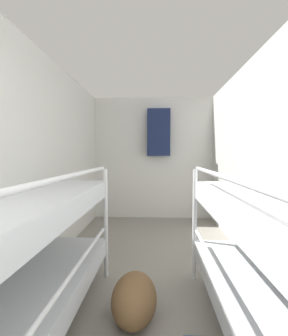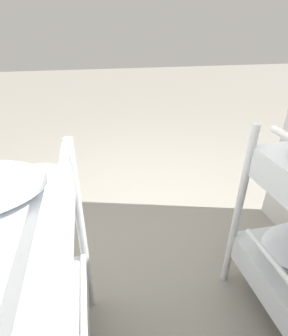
# 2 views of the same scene
# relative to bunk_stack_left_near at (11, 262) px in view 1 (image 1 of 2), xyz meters

# --- Properties ---
(wall_left) EXTENTS (0.06, 4.78, 2.40)m
(wall_left) POSITION_rel_bunk_stack_left_near_xyz_m (-0.39, 0.88, 0.57)
(wall_left) COLOR silver
(wall_left) RESTS_ON ground_plane
(wall_right) EXTENTS (0.06, 4.78, 2.40)m
(wall_right) POSITION_rel_bunk_stack_left_near_xyz_m (2.00, 0.88, 0.57)
(wall_right) COLOR silver
(wall_right) RESTS_ON ground_plane
(wall_back) EXTENTS (2.45, 0.06, 2.40)m
(wall_back) POSITION_rel_bunk_stack_left_near_xyz_m (0.80, 3.24, 0.57)
(wall_back) COLOR silver
(wall_back) RESTS_ON ground_plane
(bunk_stack_left_near) EXTENTS (0.73, 1.92, 1.16)m
(bunk_stack_left_near) POSITION_rel_bunk_stack_left_near_xyz_m (0.00, 0.00, 0.00)
(bunk_stack_left_near) COLOR silver
(bunk_stack_left_near) RESTS_ON ground_plane
(bunk_stack_right_near) EXTENTS (0.73, 1.92, 1.16)m
(bunk_stack_right_near) POSITION_rel_bunk_stack_left_near_xyz_m (1.61, 0.00, 0.00)
(bunk_stack_right_near) COLOR silver
(bunk_stack_right_near) RESTS_ON ground_plane
(duffel_bag) EXTENTS (0.35, 0.51, 0.35)m
(duffel_bag) POSITION_rel_bunk_stack_left_near_xyz_m (0.70, 0.38, -0.46)
(duffel_bag) COLOR brown
(duffel_bag) RESTS_ON ground_plane
(hanging_coat) EXTENTS (0.44, 0.12, 0.90)m
(hanging_coat) POSITION_rel_bunk_stack_left_near_xyz_m (0.92, 3.09, 1.07)
(hanging_coat) COLOR #192347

